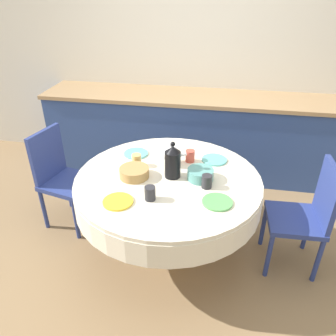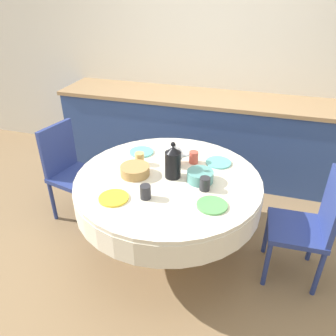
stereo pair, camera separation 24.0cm
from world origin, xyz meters
name	(u,v)px [view 2 (the right image)]	position (x,y,z in m)	size (l,w,h in m)	color
ground_plane	(168,249)	(0.00, 0.00, 0.00)	(12.00, 12.00, 0.00)	#8E704C
wall_back	(213,53)	(0.00, 1.73, 1.30)	(7.00, 0.05, 2.60)	silver
kitchen_counter	(203,135)	(0.00, 1.40, 0.46)	(3.24, 0.64, 0.91)	#2D4784
dining_table	(168,191)	(0.00, 0.00, 0.60)	(1.40, 1.40, 0.72)	olive
chair_left	(310,223)	(1.04, 0.04, 0.50)	(0.41, 0.41, 0.90)	navy
chair_right	(69,168)	(-1.02, 0.23, 0.50)	(0.48, 0.48, 0.90)	navy
plate_near_left	(114,198)	(-0.27, -0.37, 0.73)	(0.20, 0.20, 0.01)	yellow
cup_near_left	(145,192)	(-0.07, -0.30, 0.77)	(0.07, 0.07, 0.10)	#28282D
plate_near_right	(212,205)	(0.38, -0.26, 0.73)	(0.20, 0.20, 0.01)	#5BA85B
cup_near_right	(205,184)	(0.29, -0.08, 0.77)	(0.07, 0.07, 0.10)	#28282D
plate_far_left	(141,152)	(-0.33, 0.32, 0.73)	(0.20, 0.20, 0.01)	#60BCB7
cup_far_left	(140,158)	(-0.27, 0.13, 0.77)	(0.07, 0.07, 0.10)	#DBB766
plate_far_right	(218,162)	(0.33, 0.32, 0.73)	(0.20, 0.20, 0.01)	#60BCB7
cup_far_right	(194,157)	(0.13, 0.27, 0.77)	(0.07, 0.07, 0.10)	#CC4C3D
coffee_carafe	(173,162)	(0.03, 0.02, 0.84)	(0.12, 0.12, 0.29)	black
teapot	(174,155)	(-0.01, 0.20, 0.80)	(0.19, 0.14, 0.18)	white
bread_basket	(135,170)	(-0.25, -0.04, 0.76)	(0.22, 0.22, 0.07)	#AD844C
fruit_bowl	(200,176)	(0.24, 0.02, 0.76)	(0.19, 0.19, 0.08)	#569993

